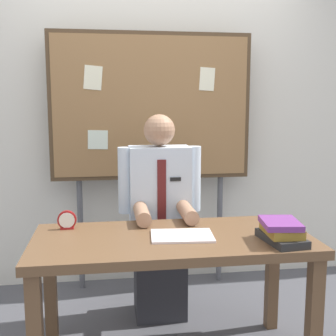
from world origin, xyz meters
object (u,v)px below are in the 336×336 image
(bulletin_board, at_px, (151,110))
(desk_clock, at_px, (67,221))
(person, at_px, (160,225))
(desk, at_px, (172,254))
(open_notebook, at_px, (182,236))
(book_stack, at_px, (281,231))

(bulletin_board, distance_m, desk_clock, 1.19)
(bulletin_board, bearing_deg, person, -89.97)
(desk_clock, bearing_deg, desk, -20.73)
(desk, bearing_deg, person, 90.00)
(bulletin_board, relative_size, open_notebook, 5.95)
(desk, height_order, book_stack, book_stack)
(open_notebook, bearing_deg, person, 94.89)
(book_stack, distance_m, desk_clock, 1.19)
(person, bearing_deg, book_stack, -53.67)
(bulletin_board, height_order, open_notebook, bulletin_board)
(desk, xyz_separation_m, bulletin_board, (-0.00, 1.05, 0.77))
(desk_clock, bearing_deg, person, 30.23)
(open_notebook, distance_m, desk_clock, 0.67)
(person, height_order, desk_clock, person)
(bulletin_board, bearing_deg, open_notebook, -87.34)
(desk, xyz_separation_m, book_stack, (0.54, -0.18, 0.16))
(person, xyz_separation_m, desk_clock, (-0.58, -0.34, 0.14))
(desk, xyz_separation_m, person, (0.00, 0.56, 0.01))
(desk, distance_m, desk_clock, 0.64)
(desk_clock, bearing_deg, bulletin_board, 55.10)
(open_notebook, relative_size, desk_clock, 3.08)
(book_stack, height_order, desk_clock, book_stack)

